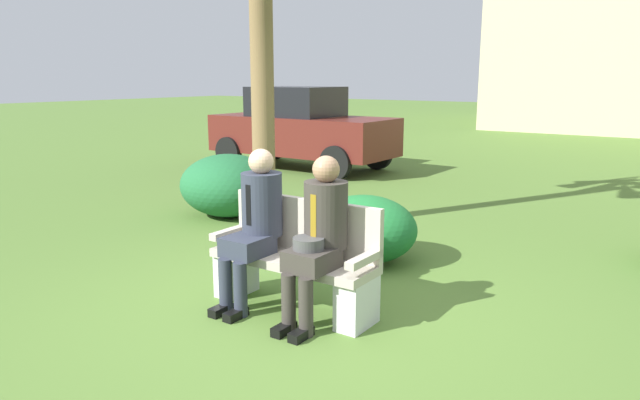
# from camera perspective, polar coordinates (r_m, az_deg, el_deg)

# --- Properties ---
(ground_plane) EXTENTS (80.00, 80.00, 0.00)m
(ground_plane) POSITION_cam_1_polar(r_m,az_deg,el_deg) (4.81, -1.68, -11.08)
(ground_plane) COLOR #50722E
(park_bench) EXTENTS (1.44, 0.44, 0.90)m
(park_bench) POSITION_cam_1_polar(r_m,az_deg,el_deg) (4.82, -2.36, -5.95)
(park_bench) COLOR #B7AD9E
(park_bench) RESTS_ON ground
(seated_man_left) EXTENTS (0.34, 0.72, 1.31)m
(seated_man_left) POSITION_cam_1_polar(r_m,az_deg,el_deg) (4.84, -6.34, -1.89)
(seated_man_left) COLOR #2D3342
(seated_man_left) RESTS_ON ground
(seated_man_right) EXTENTS (0.34, 0.72, 1.30)m
(seated_man_right) POSITION_cam_1_polar(r_m,az_deg,el_deg) (4.45, -0.11, -3.13)
(seated_man_right) COLOR #38332D
(seated_man_right) RESTS_ON ground
(shrub_near_bench) EXTENTS (1.10, 1.01, 0.69)m
(shrub_near_bench) POSITION_cam_1_polar(r_m,az_deg,el_deg) (6.04, 4.37, -2.82)
(shrub_near_bench) COLOR #1E6B30
(shrub_near_bench) RESTS_ON ground
(shrub_far_lawn) EXTENTS (1.36, 1.25, 0.85)m
(shrub_far_lawn) POSITION_cam_1_polar(r_m,az_deg,el_deg) (8.08, -8.94, 1.43)
(shrub_far_lawn) COLOR #216436
(shrub_far_lawn) RESTS_ON ground
(parked_car_near) EXTENTS (3.92, 1.75, 1.68)m
(parked_car_near) POSITION_cam_1_polar(r_m,az_deg,el_deg) (12.19, -1.90, 7.04)
(parked_car_near) COLOR #591E19
(parked_car_near) RESTS_ON ground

